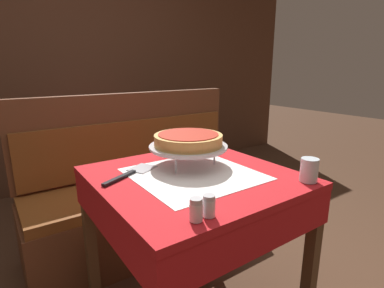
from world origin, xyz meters
TOP-DOWN VIEW (x-y plane):
  - dining_table_front at (0.00, 0.00)m, footprint 0.80×0.80m
  - dining_table_rear at (0.20, 1.66)m, footprint 0.77×0.77m
  - booth_bench at (0.13, 0.75)m, footprint 1.56×0.51m
  - back_wall_panel at (0.00, 2.19)m, footprint 6.00×0.04m
  - pizza_pan_stand at (0.05, 0.11)m, footprint 0.36×0.36m
  - deep_dish_pizza at (0.05, 0.11)m, footprint 0.31×0.31m
  - pizza_server at (-0.22, 0.15)m, footprint 0.29×0.18m
  - water_glass_near at (0.33, -0.34)m, footprint 0.07×0.07m
  - salt_shaker at (-0.23, -0.34)m, footprint 0.04×0.04m
  - pepper_shaker at (-0.18, -0.34)m, footprint 0.04×0.04m
  - condiment_caddy at (0.15, 1.72)m, footprint 0.13×0.13m

SIDE VIEW (x-z plane):
  - booth_bench at x=0.13m, z-range -0.21..0.83m
  - dining_table_front at x=0.00m, z-range 0.27..1.03m
  - dining_table_rear at x=0.20m, z-range 0.29..1.06m
  - pizza_server at x=-0.22m, z-range 0.76..0.77m
  - pepper_shaker at x=-0.18m, z-range 0.76..0.83m
  - salt_shaker at x=-0.23m, z-range 0.76..0.83m
  - condiment_caddy at x=0.15m, z-range 0.73..0.88m
  - water_glass_near at x=0.33m, z-range 0.76..0.86m
  - pizza_pan_stand at x=0.05m, z-range 0.80..0.90m
  - deep_dish_pizza at x=0.05m, z-range 0.86..0.91m
  - back_wall_panel at x=0.00m, z-range 0.00..2.40m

